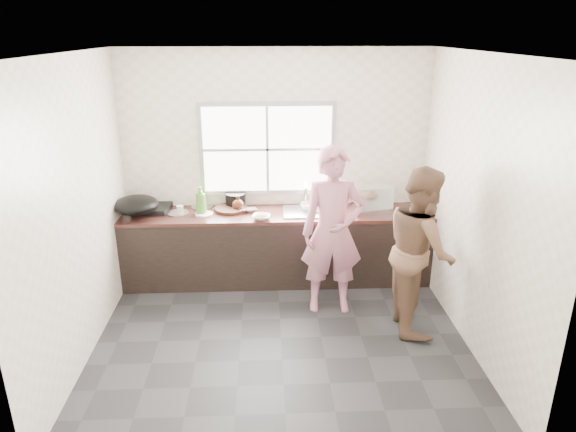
{
  "coord_description": "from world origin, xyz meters",
  "views": [
    {
      "loc": [
        -0.13,
        -4.36,
        2.89
      ],
      "look_at": [
        0.1,
        0.65,
        1.05
      ],
      "focal_mm": 32.0,
      "sensor_mm": 36.0,
      "label": 1
    }
  ],
  "objects_px": {
    "bottle_brown_tall": "(202,201)",
    "glass_jar": "(180,210)",
    "wok": "(136,205)",
    "dish_rack": "(371,199)",
    "plate_food": "(204,214)",
    "cutting_board": "(231,209)",
    "bowl_crabs": "(311,207)",
    "bowl_held": "(320,209)",
    "person_side": "(420,250)",
    "bottle_brown_short": "(238,203)",
    "bottle_green": "(201,200)",
    "black_pot": "(236,200)",
    "pot_lid_right": "(202,207)",
    "pot_lid_left": "(178,213)",
    "bowl_mince": "(261,217)",
    "woman": "(332,237)",
    "burner": "(152,208)"
  },
  "relations": [
    {
      "from": "cutting_board",
      "to": "bottle_brown_tall",
      "type": "height_order",
      "value": "bottle_brown_tall"
    },
    {
      "from": "plate_food",
      "to": "bottle_green",
      "type": "relative_size",
      "value": 0.62
    },
    {
      "from": "bottle_brown_short",
      "to": "pot_lid_left",
      "type": "xyz_separation_m",
      "value": [
        -0.7,
        -0.07,
        -0.08
      ]
    },
    {
      "from": "bowl_held",
      "to": "pot_lid_right",
      "type": "bearing_deg",
      "value": 170.65
    },
    {
      "from": "black_pot",
      "to": "pot_lid_left",
      "type": "xyz_separation_m",
      "value": [
        -0.66,
        -0.2,
        -0.08
      ]
    },
    {
      "from": "bottle_green",
      "to": "bowl_mince",
      "type": "bearing_deg",
      "value": -17.51
    },
    {
      "from": "woman",
      "to": "black_pot",
      "type": "distance_m",
      "value": 1.42
    },
    {
      "from": "person_side",
      "to": "black_pot",
      "type": "relative_size",
      "value": 6.99
    },
    {
      "from": "cutting_board",
      "to": "dish_rack",
      "type": "relative_size",
      "value": 0.9
    },
    {
      "from": "black_pot",
      "to": "bottle_green",
      "type": "height_order",
      "value": "bottle_green"
    },
    {
      "from": "bowl_crabs",
      "to": "burner",
      "type": "bearing_deg",
      "value": 177.51
    },
    {
      "from": "black_pot",
      "to": "glass_jar",
      "type": "relative_size",
      "value": 2.18
    },
    {
      "from": "bottle_green",
      "to": "bottle_brown_short",
      "type": "distance_m",
      "value": 0.44
    },
    {
      "from": "bowl_mince",
      "to": "pot_lid_left",
      "type": "bearing_deg",
      "value": 166.37
    },
    {
      "from": "plate_food",
      "to": "woman",
      "type": "bearing_deg",
      "value": -25.96
    },
    {
      "from": "bowl_held",
      "to": "plate_food",
      "type": "distance_m",
      "value": 1.35
    },
    {
      "from": "black_pot",
      "to": "pot_lid_left",
      "type": "bearing_deg",
      "value": -162.84
    },
    {
      "from": "bottle_brown_short",
      "to": "woman",
      "type": "bearing_deg",
      "value": -38.76
    },
    {
      "from": "bottle_brown_short",
      "to": "person_side",
      "type": "bearing_deg",
      "value": -32.73
    },
    {
      "from": "bottle_brown_short",
      "to": "pot_lid_right",
      "type": "height_order",
      "value": "bottle_brown_short"
    },
    {
      "from": "bowl_crabs",
      "to": "wok",
      "type": "bearing_deg",
      "value": -175.18
    },
    {
      "from": "plate_food",
      "to": "glass_jar",
      "type": "bearing_deg",
      "value": 178.25
    },
    {
      "from": "cutting_board",
      "to": "bowl_crabs",
      "type": "bearing_deg",
      "value": -1.72
    },
    {
      "from": "person_side",
      "to": "bowl_held",
      "type": "distance_m",
      "value": 1.39
    },
    {
      "from": "person_side",
      "to": "bottle_brown_short",
      "type": "xyz_separation_m",
      "value": [
        -1.84,
        1.18,
        0.11
      ]
    },
    {
      "from": "pot_lid_left",
      "to": "cutting_board",
      "type": "bearing_deg",
      "value": 6.83
    },
    {
      "from": "pot_lid_right",
      "to": "wok",
      "type": "bearing_deg",
      "value": -154.7
    },
    {
      "from": "plate_food",
      "to": "bottle_brown_short",
      "type": "height_order",
      "value": "bottle_brown_short"
    },
    {
      "from": "bottle_brown_tall",
      "to": "glass_jar",
      "type": "bearing_deg",
      "value": -131.86
    },
    {
      "from": "bottle_brown_short",
      "to": "bowl_held",
      "type": "bearing_deg",
      "value": -5.95
    },
    {
      "from": "bowl_mince",
      "to": "glass_jar",
      "type": "xyz_separation_m",
      "value": [
        -0.94,
        0.18,
        0.03
      ]
    },
    {
      "from": "person_side",
      "to": "glass_jar",
      "type": "bearing_deg",
      "value": 68.44
    },
    {
      "from": "plate_food",
      "to": "bottle_brown_tall",
      "type": "bearing_deg",
      "value": 99.61
    },
    {
      "from": "pot_lid_left",
      "to": "dish_rack",
      "type": "bearing_deg",
      "value": -1.08
    },
    {
      "from": "bottle_brown_short",
      "to": "dish_rack",
      "type": "height_order",
      "value": "dish_rack"
    },
    {
      "from": "bowl_held",
      "to": "dish_rack",
      "type": "bearing_deg",
      "value": -1.44
    },
    {
      "from": "person_side",
      "to": "bottle_green",
      "type": "bearing_deg",
      "value": 65.59
    },
    {
      "from": "bowl_held",
      "to": "glass_jar",
      "type": "distance_m",
      "value": 1.63
    },
    {
      "from": "wok",
      "to": "bowl_mince",
      "type": "bearing_deg",
      "value": -4.52
    },
    {
      "from": "wok",
      "to": "dish_rack",
      "type": "relative_size",
      "value": 1.18
    },
    {
      "from": "bowl_mince",
      "to": "bowl_held",
      "type": "distance_m",
      "value": 0.72
    },
    {
      "from": "bottle_brown_tall",
      "to": "cutting_board",
      "type": "bearing_deg",
      "value": -20.5
    },
    {
      "from": "pot_lid_right",
      "to": "pot_lid_left",
      "type": "bearing_deg",
      "value": -141.25
    },
    {
      "from": "bowl_crabs",
      "to": "bowl_held",
      "type": "relative_size",
      "value": 0.99
    },
    {
      "from": "bowl_mince",
      "to": "burner",
      "type": "height_order",
      "value": "burner"
    },
    {
      "from": "plate_food",
      "to": "pot_lid_left",
      "type": "relative_size",
      "value": 0.8
    },
    {
      "from": "bowl_mince",
      "to": "plate_food",
      "type": "relative_size",
      "value": 0.97
    },
    {
      "from": "plate_food",
      "to": "bottle_brown_short",
      "type": "xyz_separation_m",
      "value": [
        0.39,
        0.13,
        0.08
      ]
    },
    {
      "from": "glass_jar",
      "to": "burner",
      "type": "relative_size",
      "value": 0.28
    },
    {
      "from": "black_pot",
      "to": "wok",
      "type": "relative_size",
      "value": 0.47
    }
  ]
}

